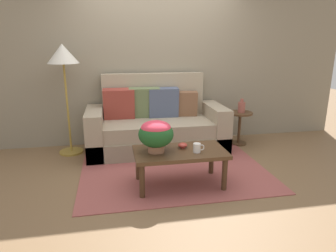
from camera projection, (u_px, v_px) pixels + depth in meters
ground_plane at (173, 168)px, 4.04m from camera, size 14.00×14.00×0.00m
wall_back at (157, 56)px, 4.86m from camera, size 6.40×0.12×2.80m
area_rug at (173, 168)px, 4.01m from camera, size 2.38×1.91×0.01m
couch at (156, 126)px, 4.67m from camera, size 2.08×0.90×1.15m
coffee_table at (180, 155)px, 3.47m from camera, size 1.05×0.58×0.43m
side_table at (240, 122)px, 4.89m from camera, size 0.39×0.39×0.54m
floor_lamp at (63, 62)px, 4.23m from camera, size 0.44×0.44×1.60m
potted_plant at (156, 133)px, 3.35m from camera, size 0.39×0.39×0.36m
coffee_mug at (197, 148)px, 3.38m from camera, size 0.13×0.08×0.10m
snack_bowl at (183, 145)px, 3.52m from camera, size 0.11×0.11×0.06m
table_vase at (242, 107)px, 4.81m from camera, size 0.12×0.12×0.22m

